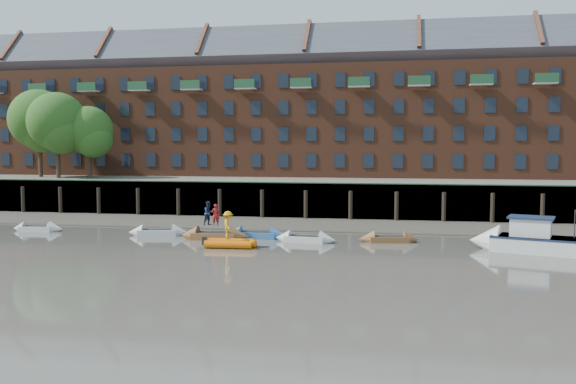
% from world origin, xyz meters
% --- Properties ---
extents(ground, '(220.00, 220.00, 0.00)m').
position_xyz_m(ground, '(0.00, 0.00, 0.00)').
color(ground, '#58534A').
rests_on(ground, ground).
extents(foreshore, '(110.00, 8.00, 0.50)m').
position_xyz_m(foreshore, '(0.00, 18.00, 0.00)').
color(foreshore, '#3D382F').
rests_on(foreshore, ground).
extents(mud_band, '(110.00, 1.60, 0.10)m').
position_xyz_m(mud_band, '(0.00, 14.60, 0.00)').
color(mud_band, '#4C4336').
rests_on(mud_band, ground).
extents(river_wall, '(110.00, 1.23, 3.30)m').
position_xyz_m(river_wall, '(-0.00, 22.38, 1.59)').
color(river_wall, '#2D2A26').
rests_on(river_wall, ground).
extents(bank_terrace, '(110.00, 28.00, 3.20)m').
position_xyz_m(bank_terrace, '(0.00, 36.00, 1.60)').
color(bank_terrace, '#5E594D').
rests_on(bank_terrace, ground).
extents(apartment_terrace, '(80.60, 15.56, 20.98)m').
position_xyz_m(apartment_terrace, '(-0.00, 36.99, 12.82)').
color(apartment_terrace, brown).
rests_on(apartment_terrace, bank_terrace).
extents(tree_cluster, '(11.76, 7.74, 9.40)m').
position_xyz_m(tree_cluster, '(-25.62, 27.35, 9.00)').
color(tree_cluster, '#3A281C').
rests_on(tree_cluster, bank_terrace).
extents(rowboat_0, '(4.04, 1.38, 1.15)m').
position_xyz_m(rowboat_0, '(-17.22, 10.54, 0.20)').
color(rowboat_0, silver).
rests_on(rowboat_0, ground).
extents(rowboat_2, '(4.54, 2.02, 1.27)m').
position_xyz_m(rowboat_2, '(-7.20, 10.21, 0.23)').
color(rowboat_2, silver).
rests_on(rowboat_2, ground).
extents(rowboat_3, '(4.91, 1.57, 1.41)m').
position_xyz_m(rowboat_3, '(-2.54, 9.15, 0.25)').
color(rowboat_3, brown).
rests_on(rowboat_3, ground).
extents(rowboat_4, '(4.44, 1.34, 1.29)m').
position_xyz_m(rowboat_4, '(0.21, 10.27, 0.23)').
color(rowboat_4, '#3B6EAC').
rests_on(rowboat_4, ground).
extents(rowboat_5, '(4.35, 1.69, 1.23)m').
position_xyz_m(rowboat_5, '(3.94, 9.12, 0.22)').
color(rowboat_5, silver).
rests_on(rowboat_5, ground).
extents(rowboat_6, '(4.25, 1.84, 1.19)m').
position_xyz_m(rowboat_6, '(9.59, 10.12, 0.21)').
color(rowboat_6, brown).
rests_on(rowboat_6, ground).
extents(rib_tender, '(3.39, 1.78, 0.58)m').
position_xyz_m(rib_tender, '(-0.41, 6.09, 0.25)').
color(rib_tender, '#E96405').
rests_on(rib_tender, ground).
extents(motor_launch, '(7.23, 4.10, 2.84)m').
position_xyz_m(motor_launch, '(17.65, 7.97, 0.72)').
color(motor_launch, silver).
rests_on(motor_launch, ground).
extents(person_rower_a, '(0.66, 0.56, 1.56)m').
position_xyz_m(person_rower_a, '(-2.47, 9.19, 1.73)').
color(person_rower_a, maroon).
rests_on(person_rower_a, rowboat_3).
extents(person_rower_b, '(1.03, 1.06, 1.72)m').
position_xyz_m(person_rower_b, '(-3.03, 9.39, 1.81)').
color(person_rower_b, '#19233F').
rests_on(person_rower_b, rowboat_3).
extents(person_rib_crew, '(1.04, 1.33, 1.82)m').
position_xyz_m(person_rib_crew, '(-0.67, 6.12, 1.45)').
color(person_rib_crew, orange).
rests_on(person_rib_crew, rib_tender).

